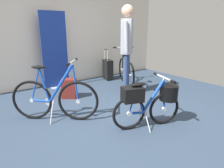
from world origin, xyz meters
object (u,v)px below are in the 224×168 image
object	(u,v)px
folding_bike_foreground	(151,100)
backpack_on_floor	(69,88)
floor_banner_stand	(55,54)
display_bike_right	(126,71)
display_bike_left	(55,98)
rolling_suitcase	(108,69)
visitor_near_wall	(127,45)

from	to	relation	value
folding_bike_foreground	backpack_on_floor	bearing A→B (deg)	103.38
floor_banner_stand	display_bike_right	size ratio (longest dim) A/B	1.44
display_bike_left	rolling_suitcase	bearing A→B (deg)	36.76
backpack_on_floor	visitor_near_wall	bearing A→B (deg)	-26.94
display_bike_left	display_bike_right	world-z (taller)	display_bike_left
floor_banner_stand	folding_bike_foreground	xyz separation A→B (m)	(0.35, -2.67, -0.38)
rolling_suitcase	backpack_on_floor	xyz separation A→B (m)	(-1.47, -0.74, -0.09)
floor_banner_stand	display_bike_right	bearing A→B (deg)	-27.33
floor_banner_stand	display_bike_left	world-z (taller)	floor_banner_stand
folding_bike_foreground	rolling_suitcase	world-z (taller)	rolling_suitcase
folding_bike_foreground	visitor_near_wall	world-z (taller)	visitor_near_wall
folding_bike_foreground	display_bike_left	xyz separation A→B (m)	(-1.02, 1.01, -0.05)
visitor_near_wall	backpack_on_floor	distance (m)	1.47
visitor_near_wall	rolling_suitcase	bearing A→B (deg)	72.06
display_bike_left	rolling_suitcase	world-z (taller)	display_bike_left
display_bike_right	backpack_on_floor	world-z (taller)	display_bike_right
display_bike_right	display_bike_left	bearing A→B (deg)	-157.73
floor_banner_stand	rolling_suitcase	xyz separation A→B (m)	(1.39, -0.12, -0.50)
folding_bike_foreground	display_bike_right	bearing A→B (deg)	58.84
floor_banner_stand	display_bike_left	xyz separation A→B (m)	(-0.67, -1.66, -0.43)
display_bike_left	rolling_suitcase	distance (m)	2.57
rolling_suitcase	visitor_near_wall	bearing A→B (deg)	-107.94
display_bike_left	backpack_on_floor	xyz separation A→B (m)	(0.59, 0.80, -0.16)
display_bike_left	display_bike_right	bearing A→B (deg)	22.27
folding_bike_foreground	rolling_suitcase	distance (m)	2.76
display_bike_left	display_bike_right	size ratio (longest dim) A/B	0.88
display_bike_left	display_bike_right	distance (m)	2.34
folding_bike_foreground	rolling_suitcase	bearing A→B (deg)	67.77
display_bike_left	rolling_suitcase	size ratio (longest dim) A/B	1.28
folding_bike_foreground	visitor_near_wall	distance (m)	1.57
folding_bike_foreground	backpack_on_floor	distance (m)	1.88
display_bike_left	visitor_near_wall	bearing A→B (deg)	9.06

